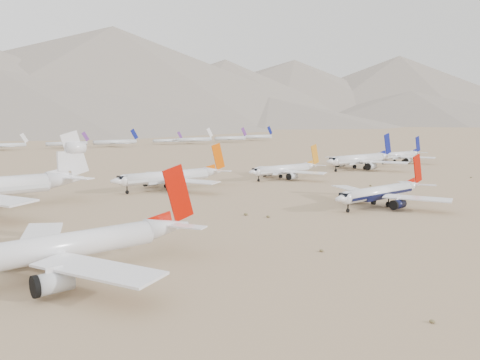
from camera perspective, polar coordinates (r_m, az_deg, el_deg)
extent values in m
plane|color=#977D57|center=(134.39, 17.24, -3.65)|extent=(7000.00, 7000.00, 0.00)
cylinder|color=white|center=(140.64, 16.56, -1.44)|extent=(30.25, 3.58, 3.58)
cube|color=black|center=(140.71, 16.56, -1.62)|extent=(29.64, 3.63, 0.80)
sphere|color=white|center=(128.44, 12.82, -2.13)|extent=(3.58, 3.58, 3.58)
cube|color=black|center=(127.86, 12.69, -1.73)|extent=(2.50, 2.32, 0.89)
cone|color=white|center=(156.40, 20.36, -0.63)|extent=(7.56, 3.58, 3.58)
cube|color=white|center=(137.28, 20.78, -2.09)|extent=(11.68, 18.41, 0.56)
cube|color=white|center=(155.96, 21.75, -0.55)|extent=(4.80, 6.28, 0.21)
cylinder|color=black|center=(135.68, 18.75, -2.80)|extent=(4.20, 2.57, 2.57)
cube|color=white|center=(148.63, 13.65, -1.13)|extent=(11.68, 18.41, 0.56)
cube|color=white|center=(159.33, 19.55, -0.30)|extent=(4.80, 6.28, 0.21)
cylinder|color=black|center=(143.82, 13.69, -2.06)|extent=(4.20, 2.57, 2.57)
cube|color=#AB0B00|center=(157.63, 20.83, 1.31)|extent=(5.73, 0.29, 9.45)
cylinder|color=black|center=(129.77, 13.01, -3.65)|extent=(1.07, 0.45, 1.07)
cylinder|color=black|center=(140.89, 17.64, -2.85)|extent=(1.50, 0.89, 1.50)
cylinder|color=black|center=(143.58, 15.96, -2.60)|extent=(1.50, 0.89, 1.50)
cylinder|color=white|center=(79.83, -22.36, -7.77)|extent=(35.04, 4.20, 4.20)
cone|color=white|center=(88.35, -8.81, -5.65)|extent=(8.76, 4.20, 4.20)
cube|color=white|center=(69.73, -17.04, -10.34)|extent=(13.53, 21.33, 0.65)
cube|color=white|center=(85.78, -6.44, -5.64)|extent=(5.56, 7.27, 0.25)
cylinder|color=silver|center=(72.10, -21.63, -11.53)|extent=(4.87, 3.03, 3.03)
cube|color=white|center=(92.22, -23.06, -6.28)|extent=(13.53, 21.33, 0.65)
cube|color=white|center=(92.47, -9.21, -4.74)|extent=(5.56, 7.27, 0.25)
cylinder|color=silver|center=(88.05, -25.22, -8.30)|extent=(4.87, 3.03, 3.03)
cube|color=#AB0B00|center=(88.45, -7.54, -1.61)|extent=(6.64, 0.34, 10.94)
cylinder|color=black|center=(78.67, -20.52, -10.90)|extent=(1.77, 1.05, 1.77)
cylinder|color=black|center=(84.01, -21.88, -9.80)|extent=(1.77, 1.05, 1.77)
cylinder|color=white|center=(242.49, 14.21, 2.49)|extent=(37.35, 4.53, 4.53)
cube|color=silver|center=(242.54, 14.20, 2.36)|extent=(36.60, 4.59, 1.02)
sphere|color=white|center=(227.68, 11.44, 2.26)|extent=(4.53, 4.53, 4.53)
cube|color=black|center=(227.05, 11.34, 2.57)|extent=(3.17, 2.94, 1.13)
cone|color=white|center=(261.46, 17.19, 2.80)|extent=(9.34, 4.53, 4.53)
cube|color=white|center=(237.53, 17.18, 2.10)|extent=(14.42, 22.73, 0.70)
cube|color=white|center=(260.65, 18.20, 2.87)|extent=(5.93, 7.75, 0.27)
cylinder|color=silver|center=(235.76, 15.70, 1.61)|extent=(5.19, 3.26, 3.26)
cube|color=white|center=(252.73, 12.17, 2.56)|extent=(14.42, 22.73, 0.70)
cube|color=white|center=(265.29, 16.62, 3.01)|extent=(5.93, 7.75, 0.27)
cylinder|color=silver|center=(246.61, 12.17, 1.97)|extent=(5.19, 3.26, 3.26)
cube|color=navy|center=(263.24, 17.55, 4.23)|extent=(7.08, 0.36, 11.66)
cylinder|color=black|center=(229.00, 11.59, 1.15)|extent=(1.36, 0.57, 1.36)
cylinder|color=black|center=(242.31, 15.00, 1.45)|extent=(1.90, 1.13, 1.90)
cylinder|color=black|center=(245.99, 13.79, 1.57)|extent=(1.90, 1.13, 1.90)
cylinder|color=white|center=(198.19, 5.24, 1.32)|extent=(29.38, 3.57, 3.57)
cube|color=silver|center=(198.24, 5.24, 1.19)|extent=(28.80, 3.62, 0.80)
sphere|color=white|center=(188.12, 2.08, 1.02)|extent=(3.57, 3.57, 3.57)
cube|color=black|center=(187.66, 1.96, 1.31)|extent=(2.50, 2.32, 0.89)
cone|color=white|center=(211.36, 8.72, 1.71)|extent=(7.35, 3.57, 3.57)
cube|color=white|center=(192.80, 7.90, 0.92)|extent=(11.35, 17.88, 0.55)
cube|color=white|center=(210.18, 9.68, 1.79)|extent=(4.66, 6.10, 0.21)
cylinder|color=silver|center=(192.24, 6.43, 0.45)|extent=(4.08, 2.57, 2.57)
cube|color=white|center=(207.20, 3.66, 1.42)|extent=(11.35, 17.88, 0.55)
cube|color=white|center=(214.62, 8.30, 1.93)|extent=(4.66, 6.10, 0.21)
cylinder|color=silver|center=(202.48, 3.45, 0.83)|extent=(4.08, 2.57, 2.57)
cube|color=orange|center=(212.46, 9.12, 3.11)|extent=(5.57, 0.29, 9.18)
cylinder|color=black|center=(189.14, 2.28, -0.04)|extent=(1.07, 0.45, 1.07)
cylinder|color=black|center=(197.70, 6.00, 0.32)|extent=(1.50, 0.89, 1.50)
cylinder|color=black|center=(201.18, 4.97, 0.45)|extent=(1.50, 0.89, 1.50)
cylinder|color=white|center=(169.08, -8.87, 0.42)|extent=(33.41, 4.08, 4.08)
cube|color=silver|center=(169.14, -8.87, 0.25)|extent=(32.74, 4.14, 0.92)
sphere|color=white|center=(161.20, -13.96, -0.05)|extent=(4.08, 4.08, 4.08)
cube|color=black|center=(160.80, -14.17, 0.33)|extent=(2.86, 2.65, 1.02)
cone|color=white|center=(180.46, -3.25, 1.03)|extent=(8.35, 4.08, 4.08)
cube|color=white|center=(160.67, -5.91, -0.15)|extent=(12.90, 20.33, 0.63)
cube|color=white|center=(178.33, -2.09, 1.12)|extent=(5.30, 6.93, 0.24)
cylinder|color=silver|center=(161.45, -7.90, -0.80)|extent=(4.64, 2.94, 2.94)
cube|color=white|center=(180.56, -10.10, 0.60)|extent=(12.90, 20.33, 0.63)
cube|color=white|center=(184.46, -3.57, 1.32)|extent=(5.30, 6.93, 0.24)
cylinder|color=silver|center=(175.60, -10.77, -0.21)|extent=(4.64, 2.94, 2.94)
cube|color=#D54E00|center=(181.31, -2.68, 2.90)|extent=(6.33, 0.33, 10.43)
cylinder|color=black|center=(162.20, -13.60, -1.45)|extent=(1.22, 0.51, 1.22)
cylinder|color=black|center=(167.89, -7.94, -0.93)|extent=(1.71, 1.02, 1.71)
cylinder|color=black|center=(172.72, -8.94, -0.72)|extent=(1.71, 1.02, 1.71)
cone|color=white|center=(153.58, -20.49, 0.08)|extent=(11.37, 5.45, 5.45)
cube|color=white|center=(149.36, -19.03, 0.22)|extent=(7.22, 9.44, 0.33)
cube|color=white|center=(159.13, -20.38, 0.57)|extent=(7.22, 9.44, 0.33)
cube|color=white|center=(153.91, -19.52, 3.08)|extent=(8.62, 0.44, 14.20)
cylinder|color=white|center=(153.91, -19.43, 3.74)|extent=(5.69, 3.53, 3.53)
cylinder|color=white|center=(286.59, 18.67, 2.88)|extent=(31.64, 3.82, 3.82)
cube|color=silver|center=(286.62, 18.67, 2.79)|extent=(31.01, 3.88, 0.86)
sphere|color=white|center=(273.25, 16.94, 2.75)|extent=(3.82, 3.82, 3.82)
cube|color=black|center=(272.69, 16.88, 2.97)|extent=(2.67, 2.48, 0.96)
cone|color=white|center=(303.39, 20.61, 3.08)|extent=(7.91, 3.82, 3.82)
cube|color=white|center=(283.13, 20.85, 2.60)|extent=(12.22, 19.26, 0.59)
cube|color=white|center=(302.92, 21.36, 3.13)|extent=(5.02, 6.57, 0.23)
cylinder|color=silver|center=(281.27, 19.82, 2.27)|extent=(4.39, 2.75, 2.75)
cube|color=white|center=(294.62, 17.07, 2.93)|extent=(12.22, 19.26, 0.59)
cube|color=white|center=(306.49, 20.17, 3.23)|extent=(5.02, 6.57, 0.23)
cylinder|color=silver|center=(289.43, 17.15, 2.51)|extent=(4.39, 2.75, 2.75)
cube|color=navy|center=(304.98, 20.86, 4.12)|extent=(6.00, 0.31, 9.88)
cylinder|color=black|center=(274.36, 17.02, 1.96)|extent=(1.15, 0.48, 1.15)
cylinder|color=black|center=(286.61, 19.24, 2.14)|extent=(1.60, 0.96, 1.60)
cylinder|color=black|center=(289.38, 18.33, 2.22)|extent=(1.60, 0.96, 1.60)
cylinder|color=silver|center=(428.21, -26.82, 3.80)|extent=(33.47, 3.31, 3.31)
cube|color=white|center=(431.81, -24.83, 4.67)|extent=(6.67, 0.33, 8.39)
cube|color=silver|center=(419.81, -26.54, 3.69)|extent=(8.82, 15.41, 0.33)
cube|color=silver|center=(436.66, -27.08, 3.77)|extent=(8.82, 15.41, 0.33)
cylinder|color=silver|center=(434.26, -20.34, 4.18)|extent=(35.43, 3.50, 3.50)
cube|color=#5C297D|center=(439.88, -18.33, 5.07)|extent=(7.06, 0.35, 8.89)
cube|color=silver|center=(425.66, -19.92, 4.07)|extent=(9.33, 16.31, 0.35)
cube|color=silver|center=(442.92, -20.74, 4.15)|extent=(9.33, 16.31, 0.35)
cylinder|color=silver|center=(445.40, -14.96, 4.50)|extent=(41.27, 4.08, 4.08)
cube|color=navy|center=(453.67, -12.76, 5.48)|extent=(8.22, 0.41, 10.35)
cube|color=silver|center=(435.78, -14.37, 4.38)|extent=(10.87, 19.00, 0.41)
cube|color=silver|center=(455.13, -15.53, 4.46)|extent=(10.87, 19.00, 0.41)
cylinder|color=silver|center=(475.51, -8.86, 4.77)|extent=(31.65, 3.13, 3.13)
cube|color=#5C297D|center=(483.15, -7.35, 5.46)|extent=(6.30, 0.31, 7.94)
cube|color=silver|center=(468.54, -8.34, 4.68)|extent=(8.34, 14.57, 0.31)
cube|color=silver|center=(482.56, -9.36, 4.74)|extent=(8.34, 14.57, 0.31)
cylinder|color=silver|center=(485.44, -5.58, 4.93)|extent=(41.51, 4.10, 4.10)
cube|color=white|center=(496.47, -3.72, 5.80)|extent=(8.27, 0.41, 10.41)
cube|color=silver|center=(476.64, -4.85, 4.82)|extent=(10.94, 19.11, 0.41)
cube|color=silver|center=(494.37, -6.28, 4.89)|extent=(10.94, 19.11, 0.41)
cylinder|color=silver|center=(517.40, -1.17, 5.11)|extent=(41.57, 4.11, 4.11)
cube|color=#5C297D|center=(529.62, 0.48, 5.92)|extent=(8.28, 0.41, 10.43)
cube|color=silver|center=(509.08, -0.41, 5.01)|extent=(10.95, 19.14, 0.41)
cube|color=silver|center=(525.86, -1.91, 5.08)|extent=(10.95, 19.14, 0.41)
cylinder|color=silver|center=(561.11, 2.11, 5.30)|extent=(43.87, 4.34, 4.34)
cube|color=navy|center=(574.90, 3.65, 6.07)|extent=(8.74, 0.43, 11.00)
cube|color=silver|center=(552.75, 2.90, 5.19)|extent=(11.56, 20.20, 0.43)
cube|color=silver|center=(569.62, 1.35, 5.27)|extent=(11.56, 20.20, 0.43)
cone|color=slate|center=(1918.92, -15.06, 12.07)|extent=(2356.00, 2356.00, 380.00)
cone|color=slate|center=(2127.56, -1.79, 10.61)|extent=(1682.00, 1682.00, 290.00)
cone|color=slate|center=(2644.24, 6.60, 10.59)|extent=(2380.00, 2380.00, 350.00)
cone|color=slate|center=(3073.58, 18.73, 10.36)|extent=(2460.00, 2460.00, 410.00)
cone|color=slate|center=(1614.65, 3.65, 8.26)|extent=(900.00, 900.00, 100.00)
cone|color=slate|center=(2327.98, 20.12, 8.23)|extent=(1395.00, 1395.00, 155.00)
ellipsoid|color=brown|center=(104.67, -24.48, -6.89)|extent=(1.12, 1.12, 0.62)
ellipsoid|color=brown|center=(64.77, 22.38, -15.64)|extent=(0.70, 0.70, 0.39)
ellipsoid|color=brown|center=(91.01, 9.90, -8.47)|extent=(0.84, 0.84, 0.46)
ellipsoid|color=brown|center=(120.26, 3.44, -4.45)|extent=(0.98, 0.98, 0.54)
ellipsoid|color=brown|center=(155.90, 21.64, -2.25)|extent=(0.84, 0.84, 0.46)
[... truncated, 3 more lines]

